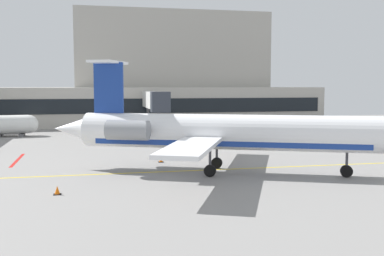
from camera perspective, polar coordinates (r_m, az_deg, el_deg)
The scene contains 8 objects.
ground at distance 36.61m, azimuth 0.78°, elevation -5.55°, with size 120.00×120.00×0.11m.
terminal_building at distance 81.96m, azimuth -4.67°, elevation 5.72°, with size 63.98×11.35×19.69m.
jet_bridge_east at distance 66.97m, azimuth -4.66°, elevation 3.32°, with size 2.40×15.97×5.94m.
regional_jet at distance 36.25m, azimuth 3.62°, elevation -0.51°, with size 27.23×21.29×8.73m.
baggage_tug at distance 53.00m, azimuth 9.46°, elevation -1.28°, with size 4.00×2.50×1.78m.
fuel_tank at distance 66.36m, azimuth -21.26°, elevation 0.37°, with size 7.04×3.16×2.83m.
safety_cone_alpha at distance 41.55m, azimuth -3.81°, elevation -3.84°, with size 0.47×0.47×0.55m.
safety_cone_bravo at distance 30.61m, azimuth -16.10°, elevation -7.35°, with size 0.47×0.47×0.55m.
Camera 1 is at (-8.12, -35.03, 6.83)m, focal length 43.76 mm.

